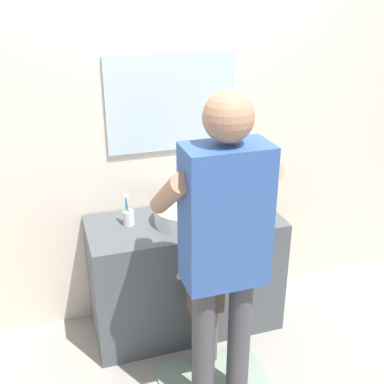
% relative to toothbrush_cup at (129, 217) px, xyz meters
% --- Properties ---
extents(ground_plane, '(14.00, 14.00, 0.00)m').
position_rel_toothbrush_cup_xyz_m(ground_plane, '(0.35, -0.36, -0.86)').
color(ground_plane, '#9E998E').
extents(back_wall, '(4.40, 0.10, 2.70)m').
position_rel_toothbrush_cup_xyz_m(back_wall, '(0.35, 0.26, 0.49)').
color(back_wall, beige).
rests_on(back_wall, ground).
extents(vanity_cabinet, '(1.24, 0.54, 0.81)m').
position_rel_toothbrush_cup_xyz_m(vanity_cabinet, '(0.35, -0.06, -0.46)').
color(vanity_cabinet, '#4C5156').
rests_on(vanity_cabinet, ground).
extents(sink_basin, '(0.40, 0.40, 0.11)m').
position_rel_toothbrush_cup_xyz_m(sink_basin, '(0.35, -0.08, 0.00)').
color(sink_basin, silver).
rests_on(sink_basin, vanity_cabinet).
extents(faucet, '(0.18, 0.14, 0.18)m').
position_rel_toothbrush_cup_xyz_m(faucet, '(0.35, 0.16, 0.03)').
color(faucet, '#B7BABF').
rests_on(faucet, vanity_cabinet).
extents(toothbrush_cup, '(0.07, 0.07, 0.21)m').
position_rel_toothbrush_cup_xyz_m(toothbrush_cup, '(0.00, 0.00, 0.00)').
color(toothbrush_cup, silver).
rests_on(toothbrush_cup, vanity_cabinet).
extents(soap_bottle, '(0.06, 0.06, 0.16)m').
position_rel_toothbrush_cup_xyz_m(soap_bottle, '(0.66, -0.09, 0.01)').
color(soap_bottle, gold).
rests_on(soap_bottle, vanity_cabinet).
extents(bath_mat, '(0.64, 0.40, 0.02)m').
position_rel_toothbrush_cup_xyz_m(bath_mat, '(0.35, -0.61, -0.85)').
color(bath_mat, gray).
rests_on(bath_mat, ground).
extents(child_toddler, '(0.27, 0.27, 0.89)m').
position_rel_toothbrush_cup_xyz_m(child_toddler, '(0.35, -0.46, -0.33)').
color(child_toddler, '#6B5B4C').
rests_on(child_toddler, ground).
extents(adult_parent, '(0.55, 0.58, 1.79)m').
position_rel_toothbrush_cup_xyz_m(adult_parent, '(0.34, -0.75, 0.21)').
color(adult_parent, '#47474C').
rests_on(adult_parent, ground).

